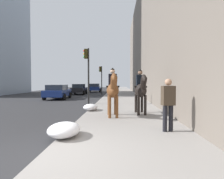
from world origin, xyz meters
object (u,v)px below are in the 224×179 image
at_px(mounted_horse_near, 113,90).
at_px(traffic_light_near_curb, 87,67).
at_px(pedestrian_greeting, 168,101).
at_px(mounted_horse_far, 141,89).
at_px(car_mid_lane, 58,92).
at_px(car_near_lane, 95,88).
at_px(car_far_lane, 79,89).
at_px(traffic_light_far_curb, 101,76).

height_order(mounted_horse_near, traffic_light_near_curb, traffic_light_near_curb).
bearing_deg(mounted_horse_near, pedestrian_greeting, 29.94).
distance_m(mounted_horse_far, car_mid_lane, 11.97).
distance_m(mounted_horse_far, car_near_lane, 23.99).
xyz_separation_m(mounted_horse_far, car_far_lane, (16.85, 6.58, -0.61)).
bearing_deg(car_far_lane, mounted_horse_far, -160.34).
relative_size(traffic_light_near_curb, traffic_light_far_curb, 1.08).
bearing_deg(car_mid_lane, pedestrian_greeting, -151.44).
bearing_deg(pedestrian_greeting, car_mid_lane, 21.42).
bearing_deg(mounted_horse_far, car_far_lane, -162.07).
bearing_deg(traffic_light_near_curb, mounted_horse_far, -142.53).
xyz_separation_m(mounted_horse_far, car_mid_lane, (9.53, 7.22, -0.58)).
height_order(car_far_lane, traffic_light_far_curb, traffic_light_far_curb).
relative_size(pedestrian_greeting, traffic_light_far_curb, 0.44).
bearing_deg(traffic_light_near_curb, car_far_lane, 14.41).
distance_m(car_mid_lane, traffic_light_far_curb, 8.00).
xyz_separation_m(pedestrian_greeting, car_near_lane, (26.81, 5.72, -0.34)).
bearing_deg(mounted_horse_far, car_near_lane, -170.83).
bearing_deg(pedestrian_greeting, traffic_light_near_curb, 17.00).
relative_size(mounted_horse_far, pedestrian_greeting, 1.31).
bearing_deg(car_far_lane, car_mid_lane, 173.36).
bearing_deg(mounted_horse_near, car_near_lane, -176.30).
distance_m(mounted_horse_near, car_mid_lane, 11.86).
relative_size(mounted_horse_near, car_near_lane, 0.53).
xyz_separation_m(car_mid_lane, traffic_light_near_curb, (-5.12, -3.84, 2.01)).
height_order(mounted_horse_near, pedestrian_greeting, mounted_horse_near).
height_order(pedestrian_greeting, car_mid_lane, pedestrian_greeting).
distance_m(mounted_horse_near, traffic_light_far_curb, 17.31).
bearing_deg(car_near_lane, traffic_light_near_curb, -177.28).
relative_size(pedestrian_greeting, car_mid_lane, 0.40).
bearing_deg(car_mid_lane, mounted_horse_near, -152.66).
bearing_deg(car_near_lane, pedestrian_greeting, -170.77).
distance_m(car_far_lane, traffic_light_near_curb, 13.01).
height_order(pedestrian_greeting, traffic_light_near_curb, traffic_light_near_curb).
relative_size(car_mid_lane, car_far_lane, 1.08).
bearing_deg(car_far_lane, mounted_horse_near, -165.18).
bearing_deg(mounted_horse_near, car_far_lane, -168.88).
distance_m(car_near_lane, car_mid_lane, 14.02).
relative_size(mounted_horse_far, car_near_lane, 0.52).
relative_size(car_far_lane, traffic_light_far_curb, 1.04).
xyz_separation_m(mounted_horse_far, traffic_light_near_curb, (4.41, 3.38, 1.43)).
relative_size(car_mid_lane, traffic_light_far_curb, 1.12).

